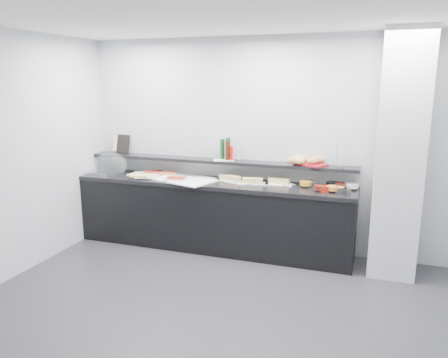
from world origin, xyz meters
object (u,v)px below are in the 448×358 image
(condiment_tray, at_px, (224,160))
(framed_print, at_px, (123,144))
(carafe, at_px, (341,155))
(sandwich_plate_mid, at_px, (253,184))
(cloche_base, at_px, (103,172))
(bread_tray, at_px, (311,164))

(condiment_tray, bearing_deg, framed_print, 154.28)
(carafe, bearing_deg, sandwich_plate_mid, -172.79)
(cloche_base, xyz_separation_m, framed_print, (0.17, 0.29, 0.36))
(framed_print, bearing_deg, bread_tray, 9.80)
(cloche_base, bearing_deg, sandwich_plate_mid, 14.60)
(sandwich_plate_mid, bearing_deg, cloche_base, 168.90)
(condiment_tray, distance_m, bread_tray, 1.11)
(sandwich_plate_mid, bearing_deg, framed_print, 160.70)
(framed_print, bearing_deg, cloche_base, -109.01)
(bread_tray, xyz_separation_m, carafe, (0.35, -0.04, 0.14))
(framed_print, height_order, carafe, carafe)
(cloche_base, height_order, carafe, carafe)
(cloche_base, bearing_deg, carafe, 16.57)
(sandwich_plate_mid, xyz_separation_m, framed_print, (-1.98, 0.25, 0.37))
(condiment_tray, height_order, bread_tray, bread_tray)
(bread_tray, bearing_deg, framed_print, -156.67)
(framed_print, relative_size, condiment_tray, 1.02)
(cloche_base, xyz_separation_m, condiment_tray, (1.72, 0.18, 0.24))
(cloche_base, relative_size, carafe, 1.54)
(condiment_tray, height_order, carafe, carafe)
(cloche_base, bearing_deg, condiment_tray, 19.49)
(cloche_base, relative_size, sandwich_plate_mid, 1.20)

